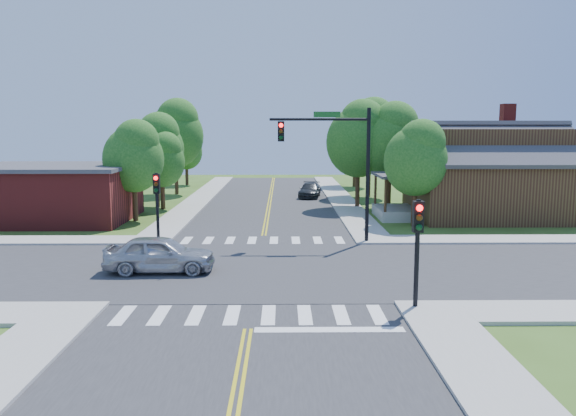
{
  "coord_description": "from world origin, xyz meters",
  "views": [
    {
      "loc": [
        1.06,
        -24.03,
        6.17
      ],
      "look_at": [
        1.35,
        3.63,
        2.2
      ],
      "focal_mm": 35.0,
      "sensor_mm": 36.0,
      "label": 1
    }
  ],
  "objects_px": {
    "signal_mast_ne": "(336,153)",
    "signal_pole_se": "(418,233)",
    "house_ne": "(487,169)",
    "signal_pole_nw": "(157,194)",
    "car_silver": "(160,255)",
    "car_dgrey": "(310,191)"
  },
  "relations": [
    {
      "from": "signal_mast_ne",
      "to": "car_silver",
      "type": "distance_m",
      "value": 10.94
    },
    {
      "from": "signal_mast_ne",
      "to": "house_ne",
      "type": "relative_size",
      "value": 0.55
    },
    {
      "from": "signal_pole_nw",
      "to": "house_ne",
      "type": "xyz_separation_m",
      "value": [
        20.71,
        8.66,
        0.67
      ]
    },
    {
      "from": "house_ne",
      "to": "signal_pole_nw",
      "type": "bearing_deg",
      "value": -157.31
    },
    {
      "from": "signal_pole_se",
      "to": "signal_mast_ne",
      "type": "bearing_deg",
      "value": 98.56
    },
    {
      "from": "car_dgrey",
      "to": "car_silver",
      "type": "bearing_deg",
      "value": -98.7
    },
    {
      "from": "signal_mast_ne",
      "to": "car_dgrey",
      "type": "xyz_separation_m",
      "value": [
        -0.41,
        19.82,
        -4.22
      ]
    },
    {
      "from": "signal_mast_ne",
      "to": "signal_pole_nw",
      "type": "relative_size",
      "value": 1.89
    },
    {
      "from": "signal_mast_ne",
      "to": "signal_pole_se",
      "type": "height_order",
      "value": "signal_mast_ne"
    },
    {
      "from": "signal_pole_nw",
      "to": "house_ne",
      "type": "height_order",
      "value": "house_ne"
    },
    {
      "from": "house_ne",
      "to": "car_dgrey",
      "type": "relative_size",
      "value": 2.88
    },
    {
      "from": "house_ne",
      "to": "car_dgrey",
      "type": "height_order",
      "value": "house_ne"
    },
    {
      "from": "signal_mast_ne",
      "to": "car_dgrey",
      "type": "relative_size",
      "value": 1.59
    },
    {
      "from": "signal_mast_ne",
      "to": "car_silver",
      "type": "height_order",
      "value": "signal_mast_ne"
    },
    {
      "from": "signal_mast_ne",
      "to": "signal_pole_se",
      "type": "bearing_deg",
      "value": -81.44
    },
    {
      "from": "signal_pole_se",
      "to": "signal_pole_nw",
      "type": "bearing_deg",
      "value": 135.0
    },
    {
      "from": "car_dgrey",
      "to": "signal_pole_nw",
      "type": "bearing_deg",
      "value": -106.89
    },
    {
      "from": "house_ne",
      "to": "car_dgrey",
      "type": "xyz_separation_m",
      "value": [
        -11.61,
        11.18,
        -2.7
      ]
    },
    {
      "from": "signal_mast_ne",
      "to": "car_silver",
      "type": "relative_size",
      "value": 1.54
    },
    {
      "from": "signal_pole_nw",
      "to": "car_silver",
      "type": "xyz_separation_m",
      "value": [
        1.43,
        -6.14,
        -1.87
      ]
    },
    {
      "from": "house_ne",
      "to": "signal_pole_se",
      "type": "bearing_deg",
      "value": -115.58
    },
    {
      "from": "signal_pole_se",
      "to": "car_dgrey",
      "type": "xyz_separation_m",
      "value": [
        -2.1,
        31.04,
        -2.03
      ]
    }
  ]
}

